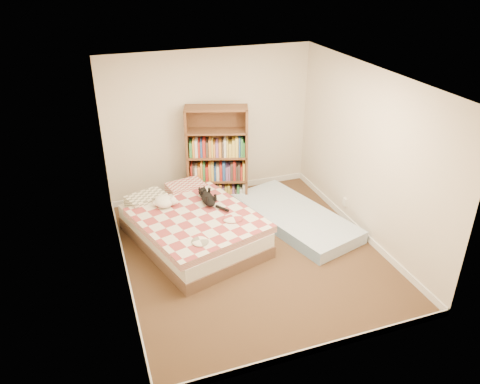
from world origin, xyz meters
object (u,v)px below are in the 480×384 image
object	(u,v)px
bookshelf	(217,168)
black_cat	(208,198)
white_dog	(165,201)
bed	(192,226)
floor_mattress	(294,217)

from	to	relation	value
bookshelf	black_cat	size ratio (longest dim) A/B	2.33
black_cat	white_dog	distance (m)	0.63
white_dog	bed	bearing A→B (deg)	-60.87
white_dog	black_cat	bearing A→B (deg)	-28.07
bed	floor_mattress	distance (m)	1.65
floor_mattress	black_cat	distance (m)	1.44
bookshelf	white_dog	world-z (taller)	bookshelf
bookshelf	white_dog	distance (m)	1.32
bed	bookshelf	bearing A→B (deg)	39.73
bookshelf	white_dog	size ratio (longest dim) A/B	4.22
bookshelf	white_dog	bearing A→B (deg)	-124.50
bed	bookshelf	world-z (taller)	bookshelf
bed	floor_mattress	world-z (taller)	bed
bed	floor_mattress	bearing A→B (deg)	-18.06
bookshelf	black_cat	bearing A→B (deg)	-97.23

